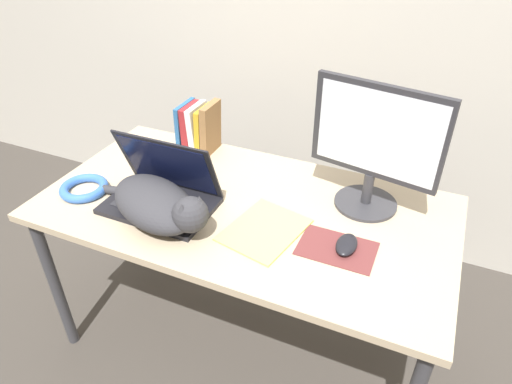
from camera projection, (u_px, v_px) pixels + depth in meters
The scene contains 9 objects.
desk at pixel (245, 220), 1.68m from camera, with size 1.47×0.77×0.71m.
laptop at pixel (162, 193), 1.62m from camera, with size 0.38×0.25×0.25m.
cat at pixel (159, 205), 1.53m from camera, with size 0.50×0.35×0.16m.
external_monitor at pixel (375, 145), 1.51m from camera, with size 0.45×0.22×0.45m.
mousepad at pixel (337, 248), 1.45m from camera, with size 0.24×0.16×0.00m.
computer_mouse at pixel (347, 245), 1.44m from camera, with size 0.07×0.11×0.03m.
book_row at pixel (199, 128), 1.93m from camera, with size 0.15×0.15×0.22m.
cable_coil at pixel (84, 188), 1.70m from camera, with size 0.18×0.18×0.03m.
notepad at pixel (264, 230), 1.52m from camera, with size 0.27×0.32×0.01m.
Camera 1 is at (0.57, -0.81, 1.68)m, focal length 32.00 mm.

